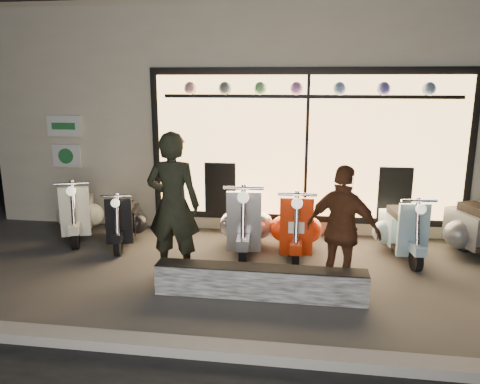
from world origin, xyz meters
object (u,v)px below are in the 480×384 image
Objects in this scene: scooter_red at (296,225)px; man at (173,205)px; woman at (343,230)px; scooter_silver at (246,221)px; graffiti_barrier at (260,282)px.

man is at bearing -146.49° from scooter_red.
woman reaches higher than scooter_red.
man reaches higher than scooter_red.
man is at bearing -130.05° from scooter_silver.
scooter_red reaches higher than graffiti_barrier.
graffiti_barrier is 1.76× the size of scooter_red.
man reaches higher than scooter_silver.
woman reaches higher than scooter_silver.
man is (-0.84, -1.19, 0.55)m from scooter_silver.
scooter_red is 1.56m from woman.
woman is (1.01, 0.31, 0.63)m from graffiti_barrier.
man is (-1.25, 0.54, 0.81)m from graffiti_barrier.
scooter_red is 0.91× the size of woman.
graffiti_barrier is 1.59m from man.
graffiti_barrier is 1.59× the size of woman.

